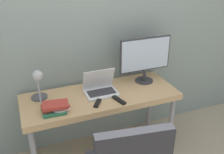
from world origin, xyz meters
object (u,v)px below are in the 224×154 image
object	(u,v)px
laptop	(100,88)
desk_lamp	(38,83)
book_stack	(55,107)
game_controller	(61,110)
monitor	(145,57)

from	to	relation	value
laptop	desk_lamp	bearing A→B (deg)	176.90
book_stack	game_controller	xyz separation A→B (m)	(0.05, -0.03, -0.02)
monitor	desk_lamp	xyz separation A→B (m)	(-1.09, -0.04, -0.08)
desk_lamp	book_stack	size ratio (longest dim) A/B	1.41
game_controller	desk_lamp	bearing A→B (deg)	122.61
desk_lamp	book_stack	xyz separation A→B (m)	(0.10, -0.19, -0.16)
monitor	desk_lamp	bearing A→B (deg)	-177.65
monitor	game_controller	world-z (taller)	monitor
game_controller	laptop	bearing A→B (deg)	24.75
laptop	game_controller	bearing A→B (deg)	-155.25
laptop	book_stack	xyz separation A→B (m)	(-0.47, -0.16, -0.01)
desk_lamp	game_controller	size ratio (longest dim) A/B	2.20
monitor	desk_lamp	world-z (taller)	monitor
monitor	book_stack	world-z (taller)	monitor
desk_lamp	game_controller	bearing A→B (deg)	-57.39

